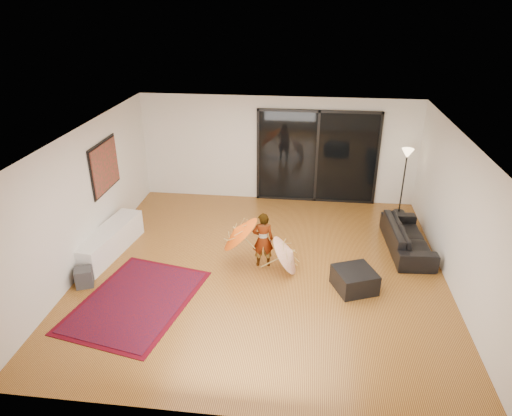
% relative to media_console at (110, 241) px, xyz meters
% --- Properties ---
extents(floor, '(7.00, 7.00, 0.00)m').
position_rel_media_console_xyz_m(floor, '(3.25, -0.27, -0.28)').
color(floor, '#AD782F').
rests_on(floor, ground).
extents(ceiling, '(7.00, 7.00, 0.00)m').
position_rel_media_console_xyz_m(ceiling, '(3.25, -0.27, 2.42)').
color(ceiling, white).
rests_on(ceiling, wall_back).
extents(wall_back, '(7.00, 0.00, 7.00)m').
position_rel_media_console_xyz_m(wall_back, '(3.25, 3.23, 1.07)').
color(wall_back, silver).
rests_on(wall_back, floor).
extents(wall_front, '(7.00, 0.00, 7.00)m').
position_rel_media_console_xyz_m(wall_front, '(3.25, -3.77, 1.07)').
color(wall_front, silver).
rests_on(wall_front, floor).
extents(wall_left, '(0.00, 7.00, 7.00)m').
position_rel_media_console_xyz_m(wall_left, '(-0.25, -0.27, 1.07)').
color(wall_left, silver).
rests_on(wall_left, floor).
extents(wall_right, '(0.00, 7.00, 7.00)m').
position_rel_media_console_xyz_m(wall_right, '(6.75, -0.27, 1.07)').
color(wall_right, silver).
rests_on(wall_right, floor).
extents(sliding_door, '(3.06, 0.07, 2.40)m').
position_rel_media_console_xyz_m(sliding_door, '(4.25, 3.20, 0.92)').
color(sliding_door, black).
rests_on(sliding_door, wall_back).
extents(painting, '(0.04, 1.28, 1.08)m').
position_rel_media_console_xyz_m(painting, '(-0.21, 0.73, 1.37)').
color(painting, black).
rests_on(painting, wall_left).
extents(media_console, '(0.77, 2.04, 0.55)m').
position_rel_media_console_xyz_m(media_console, '(0.00, 0.00, 0.00)').
color(media_console, white).
rests_on(media_console, floor).
extents(speaker, '(0.40, 0.40, 0.35)m').
position_rel_media_console_xyz_m(speaker, '(0.00, -1.20, -0.10)').
color(speaker, '#424244').
rests_on(speaker, floor).
extents(persian_rug, '(2.27, 2.82, 0.02)m').
position_rel_media_console_xyz_m(persian_rug, '(1.12, -1.56, -0.27)').
color(persian_rug, '#4F0613').
rests_on(persian_rug, floor).
extents(sofa, '(0.88, 2.01, 0.57)m').
position_rel_media_console_xyz_m(sofa, '(6.20, 0.89, 0.01)').
color(sofa, black).
rests_on(sofa, floor).
extents(ottoman, '(0.89, 0.89, 0.39)m').
position_rel_media_console_xyz_m(ottoman, '(4.98, -0.72, -0.08)').
color(ottoman, black).
rests_on(ottoman, floor).
extents(floor_lamp, '(0.28, 0.28, 1.65)m').
position_rel_media_console_xyz_m(floor_lamp, '(6.35, 2.72, 1.02)').
color(floor_lamp, black).
rests_on(floor_lamp, floor).
extents(child, '(0.46, 0.34, 1.15)m').
position_rel_media_console_xyz_m(child, '(3.23, -0.10, 0.30)').
color(child, '#999999').
rests_on(child, floor).
extents(parasol_orange, '(0.76, 0.88, 0.89)m').
position_rel_media_console_xyz_m(parasol_orange, '(2.68, -0.15, 0.46)').
color(parasol_orange, '#E4530C').
rests_on(parasol_orange, child).
extents(parasol_white, '(0.61, 0.81, 0.92)m').
position_rel_media_console_xyz_m(parasol_white, '(3.83, -0.25, 0.23)').
color(parasol_white, white).
rests_on(parasol_white, floor).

